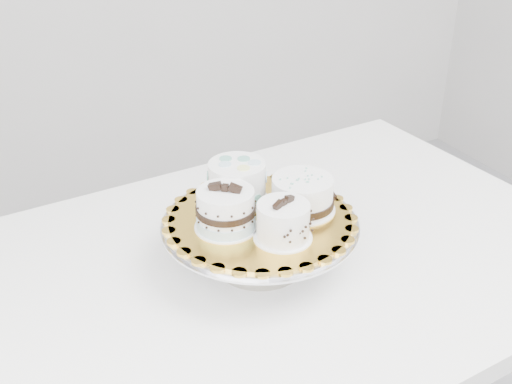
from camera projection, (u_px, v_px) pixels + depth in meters
name	position (u px, v px, depth m)	size (l,w,h in m)	color
table	(271.00, 286.00, 1.28)	(1.33, 0.94, 0.75)	white
cake_stand	(260.00, 235.00, 1.19)	(0.36, 0.36, 0.10)	gray
cake_board	(260.00, 219.00, 1.17)	(0.33, 0.33, 0.00)	gold
cake_swirl	(283.00, 222.00, 1.10)	(0.12, 0.12, 0.08)	white
cake_banded	(226.00, 211.00, 1.13)	(0.14, 0.14, 0.09)	white
cake_dots	(237.00, 182.00, 1.21)	(0.14, 0.14, 0.08)	white
cake_ribbon	(303.00, 195.00, 1.18)	(0.13, 0.13, 0.07)	white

